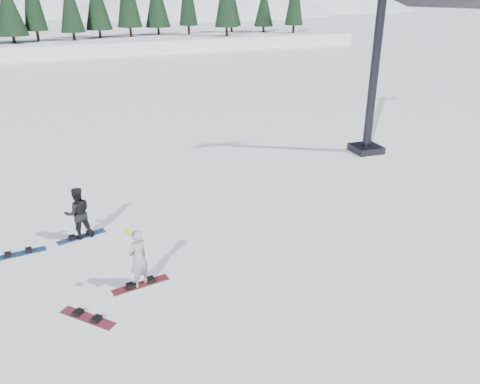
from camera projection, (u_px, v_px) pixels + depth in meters
name	position (u px, v px, depth m)	size (l,w,h in m)	color
ground	(113.00, 265.00, 13.15)	(420.00, 420.00, 0.00)	white
lift_tower	(374.00, 77.00, 21.16)	(2.41, 1.43, 8.69)	black
snowboarder_woman	(138.00, 258.00, 11.91)	(0.70, 0.62, 1.76)	#A7A8AD
snowboarder_man	(78.00, 213.00, 14.33)	(0.81, 0.63, 1.67)	black
snowboard_woman	(141.00, 285.00, 12.23)	(1.50, 0.28, 0.03)	maroon
snowboard_man	(82.00, 237.00, 14.65)	(1.50, 0.28, 0.03)	navy
snowboard_loose_b	(88.00, 318.00, 10.99)	(1.50, 0.28, 0.03)	maroon
snowboard_loose_c	(19.00, 254.00, 13.67)	(1.50, 0.28, 0.03)	navy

